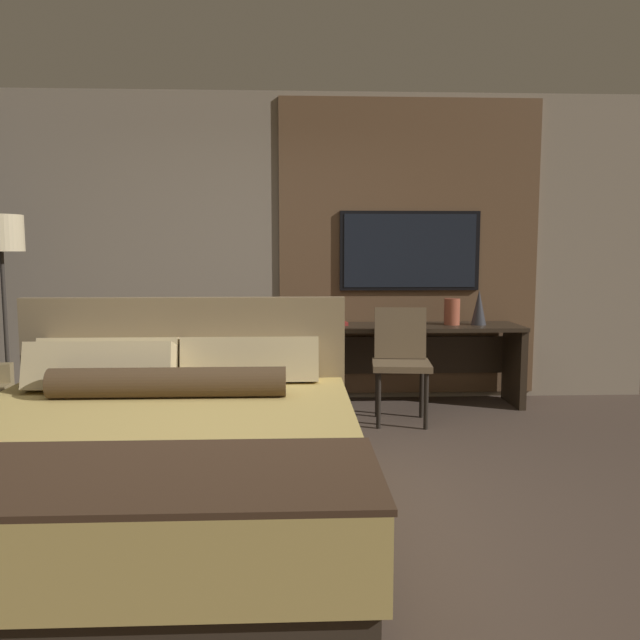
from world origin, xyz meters
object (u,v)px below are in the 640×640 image
(tv, at_px, (410,251))
(vase_short, at_px, (479,307))
(desk_chair, at_px, (401,353))
(bed, at_px, (151,464))
(desk, at_px, (413,349))
(book, at_px, (334,323))
(vase_tall, at_px, (452,312))
(floor_lamp, at_px, (1,250))

(tv, relative_size, vase_short, 4.12)
(desk_chair, bearing_deg, bed, -123.33)
(bed, xyz_separation_m, vase_short, (2.36, 2.42, 0.55))
(vase_short, bearing_deg, desk, 176.21)
(bed, height_order, desk_chair, bed)
(desk_chair, height_order, book, desk_chair)
(desk, relative_size, vase_short, 6.05)
(tv, distance_m, vase_short, 0.81)
(bed, bearing_deg, book, 66.31)
(desk_chair, bearing_deg, book, 140.51)
(tv, height_order, vase_short, tv)
(book, bearing_deg, vase_tall, -0.33)
(book, bearing_deg, desk, 1.21)
(desk, bearing_deg, vase_short, -3.79)
(tv, distance_m, vase_tall, 0.68)
(bed, distance_m, desk, 3.04)
(desk, relative_size, book, 7.85)
(desk, distance_m, vase_short, 0.69)
(desk, relative_size, tv, 1.47)
(bed, xyz_separation_m, book, (1.07, 2.44, 0.41))
(bed, relative_size, book, 9.25)
(bed, height_order, vase_short, bed)
(book, bearing_deg, vase_short, -1.04)
(desk, bearing_deg, book, -178.79)
(floor_lamp, xyz_separation_m, vase_tall, (3.66, 0.53, -0.54))
(book, bearing_deg, tv, 18.38)
(desk, xyz_separation_m, book, (-0.71, -0.01, 0.24))
(desk, xyz_separation_m, floor_lamp, (-3.32, -0.55, 0.89))
(bed, bearing_deg, vase_short, 45.76)
(vase_short, bearing_deg, bed, -134.24)
(vase_short, distance_m, book, 1.29)
(tv, distance_m, floor_lamp, 3.41)
(tv, xyz_separation_m, book, (-0.71, -0.23, -0.64))
(vase_tall, xyz_separation_m, book, (-1.05, 0.01, -0.10))
(desk_chair, relative_size, floor_lamp, 0.55)
(vase_short, xyz_separation_m, book, (-1.29, 0.02, -0.14))
(desk, height_order, tv, tv)
(vase_short, bearing_deg, book, 178.96)
(desk_chair, xyz_separation_m, floor_lamp, (-3.12, -0.02, 0.83))
(desk_chair, distance_m, vase_short, 0.98)
(floor_lamp, distance_m, vase_short, 3.96)
(vase_tall, height_order, vase_short, vase_short)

